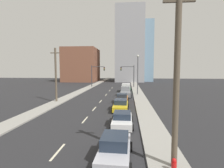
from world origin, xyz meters
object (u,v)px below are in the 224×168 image
object	(u,v)px
sedan_silver	(115,149)
box_truck_green	(126,88)
street_lamp	(138,72)
pickup_truck_gray	(125,93)
traffic_signal_left	(95,73)
traffic_signal_right	(130,73)
sedan_orange	(122,98)
fire_hydrant	(174,166)
sedan_yellow	(121,105)
utility_pole_right_near	(177,78)
utility_pole_left_mid	(56,75)
sedan_white	(122,120)

from	to	relation	value
sedan_silver	box_truck_green	xyz separation A→B (m)	(0.32, 31.94, 0.24)
street_lamp	pickup_truck_gray	bearing A→B (deg)	-140.27
traffic_signal_left	sedan_silver	distance (m)	43.43
traffic_signal_right	sedan_orange	distance (m)	24.49
fire_hydrant	sedan_yellow	bearing A→B (deg)	103.50
traffic_signal_right	utility_pole_right_near	distance (m)	43.00
utility_pole_left_mid	sedan_orange	bearing A→B (deg)	3.11
utility_pole_left_mid	sedan_yellow	world-z (taller)	utility_pole_left_mid
traffic_signal_left	fire_hydrant	distance (m)	45.27
traffic_signal_left	sedan_orange	bearing A→B (deg)	-69.68
utility_pole_right_near	utility_pole_left_mid	xyz separation A→B (m)	(-14.29, 18.18, -0.42)
traffic_signal_right	sedan_orange	world-z (taller)	traffic_signal_right
utility_pole_right_near	sedan_silver	size ratio (longest dim) A/B	2.23
sedan_white	street_lamp	bearing A→B (deg)	82.78
traffic_signal_left	box_truck_green	world-z (taller)	traffic_signal_left
box_truck_green	traffic_signal_right	bearing A→B (deg)	85.94
fire_hydrant	pickup_truck_gray	world-z (taller)	pickup_truck_gray
sedan_white	utility_pole_right_near	bearing A→B (deg)	-66.62
fire_hydrant	box_truck_green	xyz separation A→B (m)	(-2.85, 33.03, 0.52)
utility_pole_left_mid	fire_hydrant	bearing A→B (deg)	-52.71
traffic_signal_left	utility_pole_left_mid	distance (m)	24.85
fire_hydrant	box_truck_green	distance (m)	33.15
utility_pole_right_near	sedan_silver	world-z (taller)	utility_pole_right_near
traffic_signal_right	sedan_white	world-z (taller)	traffic_signal_right
traffic_signal_right	fire_hydrant	size ratio (longest dim) A/B	7.84
utility_pole_right_near	fire_hydrant	bearing A→B (deg)	-104.00
utility_pole_left_mid	pickup_truck_gray	size ratio (longest dim) A/B	1.67
traffic_signal_right	sedan_yellow	bearing A→B (deg)	-93.08
pickup_truck_gray	box_truck_green	world-z (taller)	box_truck_green
street_lamp	sedan_silver	distance (m)	27.26
sedan_silver	sedan_white	world-z (taller)	sedan_silver
sedan_white	box_truck_green	distance (m)	25.54
utility_pole_right_near	traffic_signal_left	bearing A→B (deg)	106.12
utility_pole_right_near	box_truck_green	bearing A→B (deg)	95.19
street_lamp	pickup_truck_gray	size ratio (longest dim) A/B	1.58
traffic_signal_left	sedan_yellow	size ratio (longest dim) A/B	1.37
utility_pole_left_mid	sedan_silver	bearing A→B (deg)	-57.89
utility_pole_right_near	sedan_yellow	distance (m)	14.63
utility_pole_right_near	utility_pole_left_mid	bearing A→B (deg)	128.17
traffic_signal_right	sedan_silver	distance (m)	42.48
sedan_silver	sedan_white	xyz separation A→B (m)	(0.23, 6.40, -0.08)
traffic_signal_right	fire_hydrant	xyz separation A→B (m)	(1.78, -43.40, -3.81)
box_truck_green	sedan_orange	bearing A→B (deg)	-90.24
traffic_signal_left	utility_pole_right_near	distance (m)	44.72
utility_pole_left_mid	pickup_truck_gray	xyz separation A→B (m)	(11.28, 7.17, -3.78)
utility_pole_left_mid	sedan_orange	size ratio (longest dim) A/B	2.07
sedan_white	sedan_orange	distance (m)	11.73
utility_pole_right_near	sedan_white	distance (m)	8.82
sedan_orange	box_truck_green	size ratio (longest dim) A/B	0.74
traffic_signal_right	sedan_yellow	distance (m)	29.66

